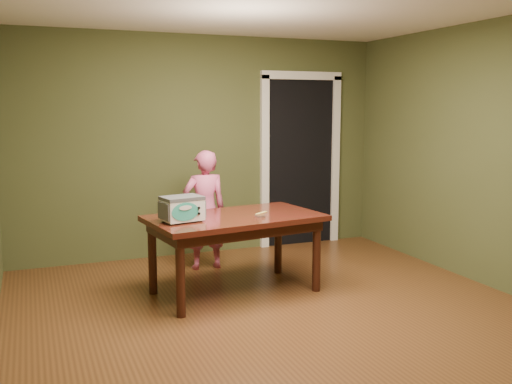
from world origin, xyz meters
TOP-DOWN VIEW (x-y plane):
  - floor at (0.00, 0.00)m, footprint 5.00×5.00m
  - room_shell at (0.00, 0.00)m, footprint 4.52×5.02m
  - doorway at (1.30, 2.78)m, footprint 1.10×0.66m
  - dining_table at (-0.15, 0.92)m, footprint 1.71×1.11m
  - toy_oven at (-0.68, 0.83)m, footprint 0.41×0.32m
  - baking_pan at (0.04, 0.76)m, footprint 0.10×0.10m
  - spatula at (0.12, 0.93)m, footprint 0.16×0.13m
  - child at (-0.18, 1.82)m, footprint 0.48×0.33m

SIDE VIEW (x-z plane):
  - floor at x=0.00m, z-range 0.00..0.00m
  - dining_table at x=-0.15m, z-range 0.28..1.03m
  - child at x=-0.18m, z-range 0.00..1.30m
  - spatula at x=0.12m, z-range 0.75..0.76m
  - baking_pan at x=0.04m, z-range 0.75..0.77m
  - toy_oven at x=-0.68m, z-range 0.76..0.99m
  - doorway at x=1.30m, z-range -0.07..2.18m
  - room_shell at x=0.00m, z-range 0.40..3.01m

